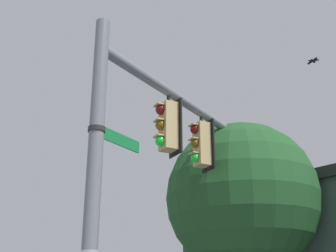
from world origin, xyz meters
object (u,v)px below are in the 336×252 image
object	(u,v)px
traffic_light_mid_outer	(228,159)
street_name_sign	(109,135)
traffic_light_nearest_pole	(168,126)
bird_flying	(313,61)
traffic_light_mid_inner	(201,144)

from	to	relation	value
traffic_light_mid_outer	street_name_sign	world-z (taller)	traffic_light_mid_outer
traffic_light_mid_outer	traffic_light_nearest_pole	bearing A→B (deg)	119.01
traffic_light_nearest_pole	street_name_sign	bearing A→B (deg)	119.32
bird_flying	traffic_light_mid_inner	bearing A→B (deg)	89.16
street_name_sign	traffic_light_nearest_pole	bearing A→B (deg)	-60.68
traffic_light_nearest_pole	traffic_light_mid_outer	size ratio (longest dim) A/B	1.00
traffic_light_nearest_pole	bird_flying	xyz separation A→B (m)	(0.64, -5.23, 3.22)
traffic_light_mid_inner	street_name_sign	xyz separation A→B (m)	(-1.60, 2.87, -0.75)
traffic_light_mid_inner	bird_flying	xyz separation A→B (m)	(-0.06, -3.97, 3.22)
traffic_light_nearest_pole	traffic_light_mid_inner	world-z (taller)	same
traffic_light_nearest_pole	bird_flying	world-z (taller)	bird_flying
traffic_light_nearest_pole	street_name_sign	distance (m)	1.99
traffic_light_nearest_pole	bird_flying	size ratio (longest dim) A/B	3.62
traffic_light_mid_outer	bird_flying	world-z (taller)	bird_flying
traffic_light_mid_outer	street_name_sign	bearing A→B (deg)	119.13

